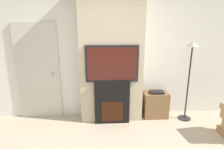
% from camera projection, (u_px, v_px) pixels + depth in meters
% --- Properties ---
extents(wall_back, '(6.00, 0.06, 2.70)m').
position_uv_depth(wall_back, '(111.00, 54.00, 3.65)').
color(wall_back, silver).
rests_on(wall_back, ground_plane).
extents(chimney_breast, '(1.23, 0.36, 2.70)m').
position_uv_depth(chimney_breast, '(111.00, 55.00, 3.45)').
color(chimney_breast, '#BCAD8E').
rests_on(chimney_breast, ground_plane).
extents(fireplace, '(0.69, 0.15, 0.87)m').
position_uv_depth(fireplace, '(112.00, 102.00, 3.50)').
color(fireplace, black).
rests_on(fireplace, ground_plane).
extents(television, '(1.01, 0.07, 0.70)m').
position_uv_depth(television, '(112.00, 64.00, 3.30)').
color(television, black).
rests_on(television, fireplace).
extents(floor_lamp, '(0.25, 0.25, 1.63)m').
position_uv_depth(floor_lamp, '(190.00, 66.00, 3.44)').
color(floor_lamp, '#262628').
rests_on(floor_lamp, ground_plane).
extents(media_stand, '(0.51, 0.32, 0.60)m').
position_uv_depth(media_stand, '(155.00, 104.00, 3.76)').
color(media_stand, brown).
rests_on(media_stand, ground_plane).
extents(entry_door, '(0.86, 0.09, 1.99)m').
position_uv_depth(entry_door, '(38.00, 72.00, 3.60)').
color(entry_door, beige).
rests_on(entry_door, ground_plane).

